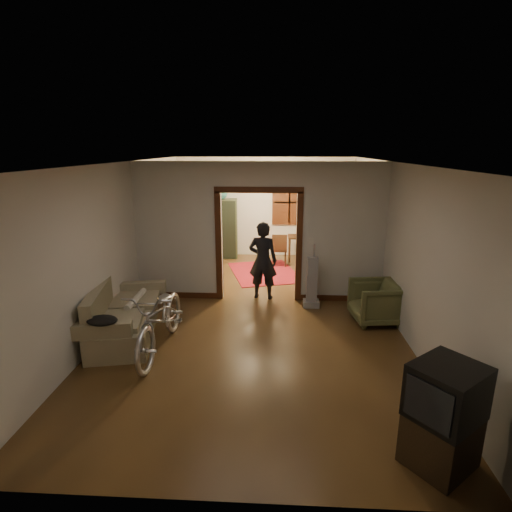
# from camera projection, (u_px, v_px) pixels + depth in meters

# --- Properties ---
(floor) EXTENTS (5.00, 8.50, 0.01)m
(floor) POSITION_uv_depth(u_px,v_px,m) (257.00, 312.00, 7.65)
(floor) COLOR #3D2813
(floor) RESTS_ON ground
(ceiling) EXTENTS (5.00, 8.50, 0.01)m
(ceiling) POSITION_uv_depth(u_px,v_px,m) (257.00, 163.00, 6.91)
(ceiling) COLOR white
(ceiling) RESTS_ON floor
(wall_back) EXTENTS (5.00, 0.02, 2.80)m
(wall_back) POSITION_uv_depth(u_px,v_px,m) (265.00, 207.00, 11.37)
(wall_back) COLOR beige
(wall_back) RESTS_ON floor
(wall_left) EXTENTS (0.02, 8.50, 2.80)m
(wall_left) POSITION_uv_depth(u_px,v_px,m) (123.00, 239.00, 7.41)
(wall_left) COLOR beige
(wall_left) RESTS_ON floor
(wall_right) EXTENTS (0.02, 8.50, 2.80)m
(wall_right) POSITION_uv_depth(u_px,v_px,m) (396.00, 243.00, 7.15)
(wall_right) COLOR beige
(wall_right) RESTS_ON floor
(partition_wall) EXTENTS (5.00, 0.14, 2.80)m
(partition_wall) POSITION_uv_depth(u_px,v_px,m) (259.00, 233.00, 8.00)
(partition_wall) COLOR beige
(partition_wall) RESTS_ON floor
(door_casing) EXTENTS (1.74, 0.20, 2.32)m
(door_casing) POSITION_uv_depth(u_px,v_px,m) (259.00, 247.00, 8.08)
(door_casing) COLOR #3D1D0E
(door_casing) RESTS_ON floor
(far_window) EXTENTS (0.98, 0.06, 1.28)m
(far_window) POSITION_uv_depth(u_px,v_px,m) (289.00, 202.00, 11.26)
(far_window) COLOR black
(far_window) RESTS_ON wall_back
(chandelier) EXTENTS (0.24, 0.24, 0.24)m
(chandelier) POSITION_uv_depth(u_px,v_px,m) (262.00, 178.00, 9.44)
(chandelier) COLOR #FFE0A5
(chandelier) RESTS_ON ceiling
(light_switch) EXTENTS (0.08, 0.01, 0.12)m
(light_switch) POSITION_uv_depth(u_px,v_px,m) (311.00, 241.00, 7.91)
(light_switch) COLOR silver
(light_switch) RESTS_ON partition_wall
(sofa) EXTENTS (1.26, 2.11, 0.91)m
(sofa) POSITION_uv_depth(u_px,v_px,m) (124.00, 310.00, 6.60)
(sofa) COLOR #797250
(sofa) RESTS_ON floor
(rolled_paper) EXTENTS (0.11, 0.85, 0.11)m
(rolled_paper) POSITION_uv_depth(u_px,v_px,m) (136.00, 299.00, 6.87)
(rolled_paper) COLOR beige
(rolled_paper) RESTS_ON sofa
(jacket) EXTENTS (0.44, 0.33, 0.13)m
(jacket) POSITION_uv_depth(u_px,v_px,m) (102.00, 320.00, 5.66)
(jacket) COLOR black
(jacket) RESTS_ON sofa
(bicycle) EXTENTS (0.76, 2.04, 1.06)m
(bicycle) POSITION_uv_depth(u_px,v_px,m) (161.00, 318.00, 6.09)
(bicycle) COLOR silver
(bicycle) RESTS_ON floor
(armchair) EXTENTS (0.92, 0.90, 0.75)m
(armchair) POSITION_uv_depth(u_px,v_px,m) (375.00, 302.00, 7.15)
(armchair) COLOR brown
(armchair) RESTS_ON floor
(tv_stand) EXTENTS (0.82, 0.81, 0.55)m
(tv_stand) POSITION_uv_depth(u_px,v_px,m) (440.00, 440.00, 3.93)
(tv_stand) COLOR black
(tv_stand) RESTS_ON floor
(crt_tv) EXTENTS (0.84, 0.84, 0.54)m
(crt_tv) POSITION_uv_depth(u_px,v_px,m) (447.00, 392.00, 3.78)
(crt_tv) COLOR black
(crt_tv) RESTS_ON tv_stand
(vacuum) EXTENTS (0.37, 0.34, 1.02)m
(vacuum) POSITION_uv_depth(u_px,v_px,m) (312.00, 282.00, 7.80)
(vacuum) COLOR gray
(vacuum) RESTS_ON floor
(person) EXTENTS (0.65, 0.48, 1.62)m
(person) POSITION_uv_depth(u_px,v_px,m) (263.00, 260.00, 8.19)
(person) COLOR black
(person) RESTS_ON floor
(oriental_rug) EXTENTS (2.02, 2.35, 0.02)m
(oriental_rug) POSITION_uv_depth(u_px,v_px,m) (264.00, 272.00, 10.05)
(oriental_rug) COLOR maroon
(oriental_rug) RESTS_ON floor
(locker) EXTENTS (0.86, 0.51, 1.66)m
(locker) POSITION_uv_depth(u_px,v_px,m) (222.00, 229.00, 11.28)
(locker) COLOR #2F3721
(locker) RESTS_ON floor
(globe) EXTENTS (0.30, 0.30, 0.30)m
(globe) POSITION_uv_depth(u_px,v_px,m) (222.00, 189.00, 10.99)
(globe) COLOR #1E5972
(globe) RESTS_ON locker
(desk) EXTENTS (0.99, 0.62, 0.69)m
(desk) POSITION_uv_depth(u_px,v_px,m) (305.00, 249.00, 11.03)
(desk) COLOR #321E10
(desk) RESTS_ON floor
(desk_chair) EXTENTS (0.44, 0.44, 0.88)m
(desk_chair) POSITION_uv_depth(u_px,v_px,m) (279.00, 250.00, 10.56)
(desk_chair) COLOR #321E10
(desk_chair) RESTS_ON floor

